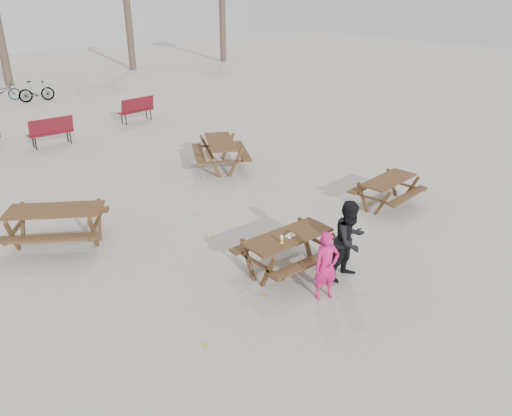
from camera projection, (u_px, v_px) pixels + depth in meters
ground at (287, 270)px, 9.93m from camera, size 80.00×80.00×0.00m
main_picnic_table at (288, 244)px, 9.69m from camera, size 1.80×1.45×0.78m
food_tray at (290, 236)px, 9.55m from camera, size 0.18×0.11×0.03m
bread_roll at (290, 234)px, 9.54m from camera, size 0.14×0.06×0.05m
soda_bottle at (282, 240)px, 9.29m from camera, size 0.07×0.07×0.17m
child at (326, 266)px, 8.80m from camera, size 0.55×0.45×1.30m
adult at (350, 240)px, 9.38m from camera, size 0.80×0.64×1.59m
picnic_table_east at (387, 192)px, 12.70m from camera, size 1.83×1.55×0.72m
picnic_table_north at (57, 227)px, 10.73m from camera, size 2.52×2.40×0.85m
picnic_table_far at (221, 154)px, 15.30m from camera, size 2.34×2.51×0.86m
park_bench_row at (22, 131)px, 17.47m from camera, size 10.12×1.82×1.03m
fallen_leaves at (234, 220)px, 12.00m from camera, size 11.00×11.00×0.01m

